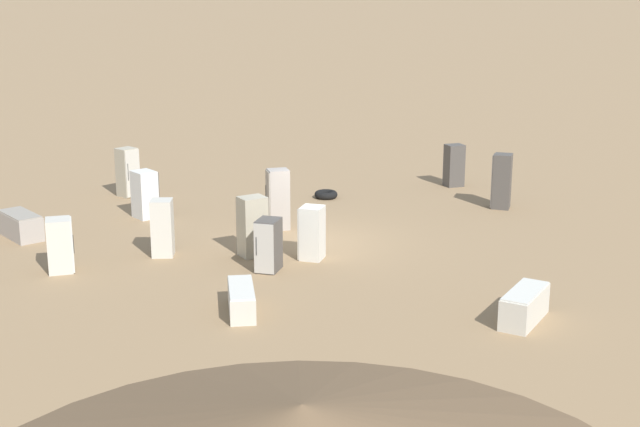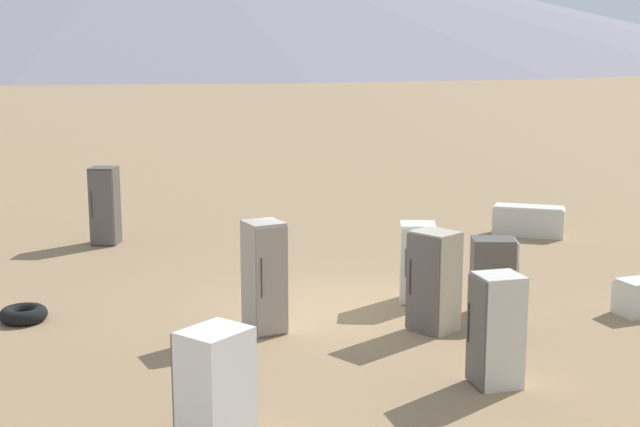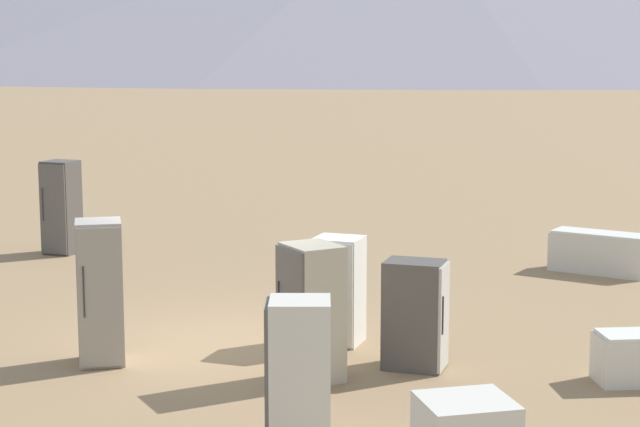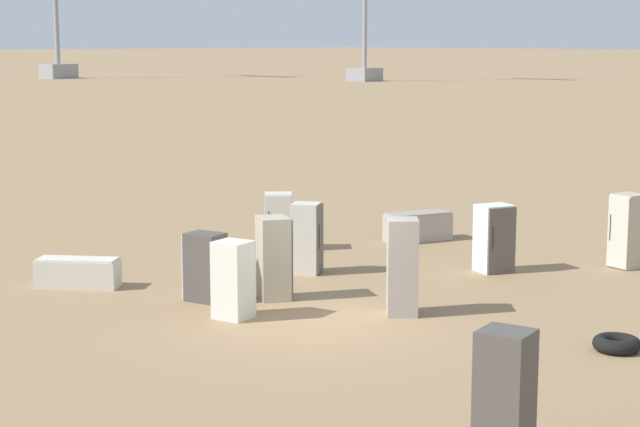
% 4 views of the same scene
% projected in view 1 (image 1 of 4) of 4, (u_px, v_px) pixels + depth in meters
% --- Properties ---
extents(ground_plane, '(1000.00, 1000.00, 0.00)m').
position_uv_depth(ground_plane, '(311.00, 242.00, 26.96)').
color(ground_plane, '#937551').
extents(discarded_fridge_0, '(0.96, 0.96, 1.48)m').
position_uv_depth(discarded_fridge_0, '(60.00, 245.00, 24.03)').
color(discarded_fridge_0, beige).
rests_on(discarded_fridge_0, ground_plane).
extents(discarded_fridge_1, '(0.88, 0.87, 1.61)m').
position_uv_depth(discarded_fridge_1, '(454.00, 165.00, 33.97)').
color(discarded_fridge_1, '#4C4742').
rests_on(discarded_fridge_1, ground_plane).
extents(discarded_fridge_2, '(0.91, 0.76, 1.43)m').
position_uv_depth(discarded_fridge_2, '(268.00, 245.00, 24.13)').
color(discarded_fridge_2, '#4C4742').
rests_on(discarded_fridge_2, ground_plane).
extents(discarded_fridge_3, '(0.89, 0.89, 1.92)m').
position_uv_depth(discarded_fridge_3, '(278.00, 199.00, 28.09)').
color(discarded_fridge_3, '#A89E93').
rests_on(discarded_fridge_3, ground_plane).
extents(discarded_fridge_4, '(1.78, 1.61, 0.64)m').
position_uv_depth(discarded_fridge_4, '(241.00, 300.00, 21.18)').
color(discarded_fridge_4, beige).
rests_on(discarded_fridge_4, ground_plane).
extents(discarded_fridge_5, '(0.88, 0.93, 1.58)m').
position_uv_depth(discarded_fridge_5, '(145.00, 194.00, 29.47)').
color(discarded_fridge_5, white).
rests_on(discarded_fridge_5, ground_plane).
extents(discarded_fridge_6, '(0.93, 0.90, 1.74)m').
position_uv_depth(discarded_fridge_6, '(252.00, 226.00, 25.38)').
color(discarded_fridge_6, '#B2A88E').
rests_on(discarded_fridge_6, ground_plane).
extents(discarded_fridge_7, '(0.73, 0.75, 1.78)m').
position_uv_depth(discarded_fridge_7, '(128.00, 172.00, 32.36)').
color(discarded_fridge_7, '#B2A88E').
rests_on(discarded_fridge_7, ground_plane).
extents(discarded_fridge_8, '(1.27, 1.91, 0.77)m').
position_uv_depth(discarded_fridge_8, '(21.00, 225.00, 27.29)').
color(discarded_fridge_8, '#A89E93').
rests_on(discarded_fridge_8, ground_plane).
extents(discarded_fridge_9, '(1.80, 0.71, 0.77)m').
position_uv_depth(discarded_fridge_9, '(524.00, 306.00, 20.59)').
color(discarded_fridge_9, beige).
rests_on(discarded_fridge_9, ground_plane).
extents(discarded_fridge_10, '(0.78, 0.78, 1.53)m').
position_uv_depth(discarded_fridge_10, '(312.00, 233.00, 25.11)').
color(discarded_fridge_10, silver).
rests_on(discarded_fridge_10, ground_plane).
extents(discarded_fridge_11, '(0.87, 0.85, 1.65)m').
position_uv_depth(discarded_fridge_11, '(162.00, 228.00, 25.41)').
color(discarded_fridge_11, beige).
rests_on(discarded_fridge_11, ground_plane).
extents(discarded_fridge_12, '(0.75, 0.76, 1.90)m').
position_uv_depth(discarded_fridge_12, '(502.00, 181.00, 30.65)').
color(discarded_fridge_12, '#4C4742').
rests_on(discarded_fridge_12, ground_plane).
extents(scrap_tire, '(0.84, 0.84, 0.26)m').
position_uv_depth(scrap_tire, '(326.00, 194.00, 32.26)').
color(scrap_tire, black).
rests_on(scrap_tire, ground_plane).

